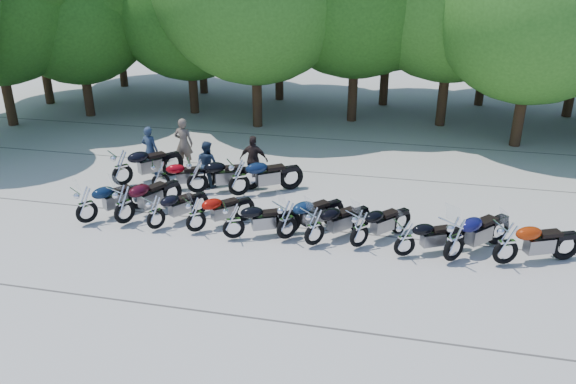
% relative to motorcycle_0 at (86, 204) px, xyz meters
% --- Properties ---
extents(ground, '(90.00, 90.00, 0.00)m').
position_rel_motorcycle_0_xyz_m(ground, '(5.76, -0.38, -0.66)').
color(ground, '#9E998F').
rests_on(ground, ground).
extents(tree_1, '(6.97, 6.97, 8.55)m').
position_rel_motorcycle_0_xyz_m(tree_1, '(-6.28, 10.85, 4.41)').
color(tree_1, '#3A2614').
rests_on(tree_1, ground).
extents(tree_2, '(7.31, 7.31, 8.97)m').
position_rel_motorcycle_0_xyz_m(tree_2, '(-1.50, 12.46, 4.66)').
color(tree_2, '#3A2614').
rests_on(tree_2, ground).
extents(motorcycle_0, '(1.91, 2.30, 1.31)m').
position_rel_motorcycle_0_xyz_m(motorcycle_0, '(0.00, 0.00, 0.00)').
color(motorcycle_0, black).
rests_on(motorcycle_0, ground).
extents(motorcycle_1, '(1.74, 2.52, 1.38)m').
position_rel_motorcycle_0_xyz_m(motorcycle_1, '(1.09, 0.20, 0.03)').
color(motorcycle_1, '#360712').
rests_on(motorcycle_1, ground).
extents(motorcycle_2, '(1.66, 2.11, 1.18)m').
position_rel_motorcycle_0_xyz_m(motorcycle_2, '(2.13, 0.08, -0.06)').
color(motorcycle_2, black).
rests_on(motorcycle_2, ground).
extents(motorcycle_3, '(1.96, 1.97, 1.20)m').
position_rel_motorcycle_0_xyz_m(motorcycle_3, '(3.31, 0.16, -0.05)').
color(motorcycle_3, '#910D05').
rests_on(motorcycle_3, ground).
extents(motorcycle_4, '(2.23, 1.54, 1.22)m').
position_rel_motorcycle_0_xyz_m(motorcycle_4, '(4.47, -0.01, -0.05)').
color(motorcycle_4, black).
rests_on(motorcycle_4, ground).
extents(motorcycle_5, '(2.06, 2.19, 1.31)m').
position_rel_motorcycle_0_xyz_m(motorcycle_5, '(5.91, 0.28, -0.00)').
color(motorcycle_5, '#0D213D').
rests_on(motorcycle_5, ground).
extents(motorcycle_6, '(2.03, 2.11, 1.27)m').
position_rel_motorcycle_0_xyz_m(motorcycle_6, '(6.71, 0.09, -0.02)').
color(motorcycle_6, black).
rests_on(motorcycle_6, ground).
extents(motorcycle_7, '(1.96, 2.08, 1.24)m').
position_rel_motorcycle_0_xyz_m(motorcycle_7, '(7.90, 0.25, -0.04)').
color(motorcycle_7, black).
rests_on(motorcycle_7, ground).
extents(motorcycle_8, '(2.13, 1.50, 1.17)m').
position_rel_motorcycle_0_xyz_m(motorcycle_8, '(9.10, 0.01, -0.07)').
color(motorcycle_8, black).
rests_on(motorcycle_8, ground).
extents(motorcycle_9, '(2.26, 2.36, 1.42)m').
position_rel_motorcycle_0_xyz_m(motorcycle_9, '(10.33, 0.01, 0.05)').
color(motorcycle_9, '#0E0F3F').
rests_on(motorcycle_9, ground).
extents(motorcycle_10, '(2.48, 1.61, 1.35)m').
position_rel_motorcycle_0_xyz_m(motorcycle_10, '(11.60, 0.13, 0.02)').
color(motorcycle_10, '#912405').
rests_on(motorcycle_10, ground).
extents(motorcycle_11, '(2.26, 2.46, 1.45)m').
position_rel_motorcycle_0_xyz_m(motorcycle_11, '(-0.36, 2.85, 0.07)').
color(motorcycle_11, black).
rests_on(motorcycle_11, ground).
extents(motorcycle_12, '(2.17, 1.49, 1.19)m').
position_rel_motorcycle_0_xyz_m(motorcycle_12, '(1.08, 2.74, -0.06)').
color(motorcycle_12, maroon).
rests_on(motorcycle_12, ground).
extents(motorcycle_13, '(2.51, 1.77, 1.38)m').
position_rel_motorcycle_0_xyz_m(motorcycle_13, '(2.36, 2.78, 0.03)').
color(motorcycle_13, black).
rests_on(motorcycle_13, ground).
extents(motorcycle_14, '(2.53, 2.07, 1.43)m').
position_rel_motorcycle_0_xyz_m(motorcycle_14, '(3.76, 2.85, 0.06)').
color(motorcycle_14, '#0C1936').
rests_on(motorcycle_14, ground).
extents(rider_0, '(0.69, 0.51, 1.74)m').
position_rel_motorcycle_0_xyz_m(rider_0, '(0.01, 4.30, 0.21)').
color(rider_0, '#223148').
rests_on(rider_0, ground).
extents(rider_1, '(0.92, 0.82, 1.58)m').
position_rel_motorcycle_0_xyz_m(rider_1, '(2.40, 3.61, 0.14)').
color(rider_1, '#213145').
rests_on(rider_1, ground).
extents(rider_2, '(1.00, 0.42, 1.70)m').
position_rel_motorcycle_0_xyz_m(rider_2, '(3.89, 4.16, 0.19)').
color(rider_2, black).
rests_on(rider_2, ground).
extents(rider_3, '(0.69, 0.45, 1.89)m').
position_rel_motorcycle_0_xyz_m(rider_3, '(0.99, 5.05, 0.29)').
color(rider_3, brown).
rests_on(rider_3, ground).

